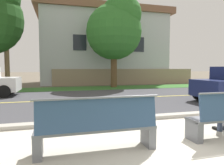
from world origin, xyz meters
TOP-DOWN VIEW (x-y plane):
  - ground_plane at (0.00, 8.00)m, footprint 140.00×140.00m
  - sidewalk_pavement at (0.00, 0.40)m, footprint 44.00×3.60m
  - curb_edge at (0.00, 2.35)m, footprint 44.00×0.30m
  - street_asphalt at (0.00, 6.50)m, footprint 52.00×8.00m
  - road_centre_line at (0.00, 6.50)m, footprint 48.00×0.14m
  - far_verge_grass at (0.00, 11.78)m, footprint 48.00×2.80m
  - bench_left at (-1.48, 0.43)m, footprint 2.09×0.48m
  - shade_tree_left at (2.25, 12.07)m, footprint 4.22×4.22m
  - garden_wall at (3.97, 14.29)m, footprint 13.00×0.36m
  - house_across_street at (2.38, 17.49)m, footprint 12.57×6.91m

SIDE VIEW (x-z plane):
  - ground_plane at x=0.00m, z-range 0.00..0.00m
  - street_asphalt at x=0.00m, z-range 0.00..0.01m
  - sidewalk_pavement at x=0.00m, z-range 0.00..0.01m
  - far_verge_grass at x=0.00m, z-range 0.00..0.02m
  - road_centre_line at x=0.00m, z-range 0.01..0.01m
  - curb_edge at x=0.00m, z-range 0.00..0.11m
  - bench_left at x=-1.48m, z-range -0.04..0.97m
  - garden_wall at x=3.97m, z-range 0.00..1.40m
  - house_across_street at x=2.38m, z-range 0.05..7.19m
  - shade_tree_left at x=2.25m, z-range 1.04..8.01m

